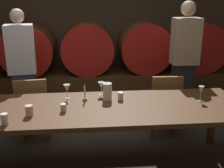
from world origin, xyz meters
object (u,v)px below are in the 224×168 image
object	(u,v)px
cup_far_left	(5,119)
cup_far_right	(121,96)
wine_glass_left	(67,88)
chair_right	(164,102)
pitcher	(107,91)
dining_table	(105,112)
wine_barrel_right	(143,46)
chair_left	(33,106)
cup_center_left	(29,111)
wine_barrel_far_right	(195,45)
guest_right	(184,63)
wine_glass_right	(201,90)
wine_barrel_left	(30,48)
candle_center	(85,96)
cup_center_right	(63,108)
wine_barrel_center	(87,47)
wine_glass_center	(101,85)
guest_left	(23,69)

from	to	relation	value
cup_far_left	cup_far_right	bearing A→B (deg)	24.69
wine_glass_left	cup_far_right	distance (m)	0.61
chair_right	cup_far_left	distance (m)	2.10
pitcher	dining_table	bearing A→B (deg)	-100.24
wine_barrel_right	pitcher	bearing A→B (deg)	-111.69
chair_left	chair_right	bearing A→B (deg)	174.27
wine_barrel_right	cup_far_left	size ratio (longest dim) A/B	8.19
wine_barrel_right	cup_center_left	world-z (taller)	wine_barrel_right
wine_barrel_far_right	chair_left	size ratio (longest dim) A/B	1.00
guest_right	wine_glass_right	xyz separation A→B (m)	(-0.15, -1.04, -0.05)
wine_barrel_far_right	dining_table	size ratio (longest dim) A/B	0.30
wine_barrel_left	cup_far_right	xyz separation A→B (m)	(1.37, -2.00, -0.18)
dining_table	chair_left	size ratio (longest dim) A/B	3.38
wine_barrel_left	cup_center_left	distance (m)	2.39
chair_right	cup_far_right	size ratio (longest dim) A/B	9.90
wine_barrel_right	cup_far_left	distance (m)	3.09
wine_barrel_right	cup_center_left	size ratio (longest dim) A/B	8.29
candle_center	cup_far_right	size ratio (longest dim) A/B	2.20
chair_left	cup_center_left	xyz separation A→B (m)	(0.15, -0.87, 0.32)
guest_right	cup_center_right	xyz separation A→B (m)	(-1.65, -1.20, -0.13)
chair_right	wine_glass_left	bearing A→B (deg)	21.70
wine_glass_right	wine_glass_left	bearing A→B (deg)	172.46
wine_barrel_center	wine_glass_center	bearing A→B (deg)	-85.03
guest_right	cup_far_left	distance (m)	2.61
wine_barrel_far_right	wine_glass_left	xyz separation A→B (m)	(-2.21, -1.92, -0.10)
wine_barrel_center	dining_table	bearing A→B (deg)	-85.22
wine_barrel_far_right	guest_left	distance (m)	3.07
candle_center	cup_far_left	world-z (taller)	candle_center
chair_left	cup_far_right	bearing A→B (deg)	148.66
candle_center	wine_glass_center	xyz separation A→B (m)	(0.19, 0.17, 0.06)
chair_right	cup_far_right	bearing A→B (deg)	40.98
wine_barrel_left	cup_center_right	xyz separation A→B (m)	(0.75, -2.27, -0.18)
wine_barrel_center	guest_right	xyz separation A→B (m)	(1.40, -1.07, -0.05)
wine_barrel_far_right	pitcher	size ratio (longest dim) A/B	4.58
cup_far_right	guest_left	bearing A→B (deg)	142.34
chair_left	cup_center_left	size ratio (longest dim) A/B	8.28
cup_center_right	chair_left	bearing A→B (deg)	121.01
guest_left	wine_glass_left	xyz separation A→B (m)	(0.69, -0.90, 0.01)
wine_barrel_center	pitcher	world-z (taller)	wine_barrel_center
wine_glass_right	cup_center_left	xyz separation A→B (m)	(-1.83, -0.23, -0.07)
wine_barrel_center	chair_left	xyz separation A→B (m)	(-0.73, -1.48, -0.48)
pitcher	wine_glass_left	size ratio (longest dim) A/B	1.14
guest_left	wine_glass_center	distance (m)	1.35
cup_far_right	cup_center_right	bearing A→B (deg)	-156.61
wine_barrel_far_right	candle_center	distance (m)	2.84
chair_right	guest_right	distance (m)	0.71
wine_glass_left	cup_far_left	distance (m)	0.81
wine_barrel_center	cup_center_right	xyz separation A→B (m)	(-0.25, -2.27, -0.18)
cup_far_right	wine_barrel_far_right	bearing A→B (deg)	51.21
wine_barrel_left	chair_left	bearing A→B (deg)	-79.55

